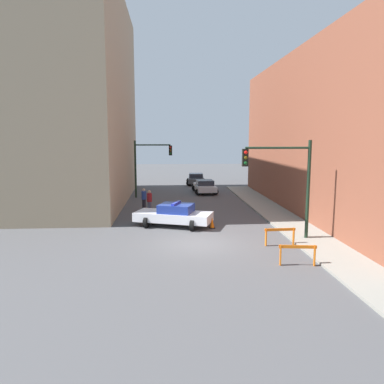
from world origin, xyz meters
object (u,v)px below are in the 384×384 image
object	(u,v)px
parked_car_near	(205,186)
pedestrian_crossing	(149,201)
traffic_light_far	(147,160)
barrier_mid	(280,234)
pedestrian_corner	(144,199)
barrier_front	(298,252)
traffic_light_near	(287,175)
police_car	(174,215)
traffic_cone	(212,223)
parked_car_mid	(196,179)

from	to	relation	value
parked_car_near	pedestrian_crossing	size ratio (longest dim) A/B	2.64
traffic_light_far	barrier_mid	size ratio (longest dim) A/B	3.25
pedestrian_corner	barrier_front	distance (m)	14.91
traffic_light_near	barrier_mid	world-z (taller)	traffic_light_near
barrier_mid	police_car	bearing A→B (deg)	139.18
traffic_light_far	traffic_cone	xyz separation A→B (m)	(4.48, -12.22, -3.08)
traffic_light_far	pedestrian_crossing	distance (m)	7.69
police_car	barrier_front	size ratio (longest dim) A/B	3.17
traffic_light_far	police_car	xyz separation A→B (m)	(2.18, -11.58, -2.67)
pedestrian_crossing	traffic_cone	xyz separation A→B (m)	(4.00, -4.97, -0.54)
parked_car_near	pedestrian_corner	distance (m)	10.12
parked_car_near	pedestrian_corner	world-z (taller)	pedestrian_corner
parked_car_mid	barrier_mid	world-z (taller)	parked_car_mid
traffic_light_near	barrier_mid	size ratio (longest dim) A/B	3.25
traffic_light_near	pedestrian_corner	distance (m)	12.36
traffic_light_near	barrier_front	size ratio (longest dim) A/B	3.26
traffic_cone	traffic_light_near	bearing A→B (deg)	-39.74
traffic_light_near	parked_car_near	bearing A→B (deg)	98.26
parked_car_near	barrier_mid	bearing A→B (deg)	-86.52
traffic_light_near	traffic_cone	distance (m)	5.63
parked_car_near	barrier_front	bearing A→B (deg)	-87.77
parked_car_near	pedestrian_crossing	world-z (taller)	pedestrian_crossing
police_car	barrier_mid	world-z (taller)	police_car
traffic_light_far	parked_car_mid	bearing A→B (deg)	61.29
traffic_light_near	traffic_cone	bearing A→B (deg)	140.26
traffic_light_near	pedestrian_corner	world-z (taller)	traffic_light_near
police_car	pedestrian_corner	distance (m)	5.83
traffic_light_near	barrier_front	xyz separation A→B (m)	(-0.72, -3.99, -2.91)
traffic_light_near	barrier_mid	xyz separation A→B (m)	(-0.57, -0.97, -2.91)
parked_car_mid	barrier_front	world-z (taller)	parked_car_mid
barrier_front	traffic_cone	bearing A→B (deg)	112.21
parked_car_near	traffic_light_far	bearing A→B (deg)	-159.56
pedestrian_crossing	traffic_cone	size ratio (longest dim) A/B	2.53
barrier_front	parked_car_mid	bearing A→B (deg)	94.32
traffic_cone	parked_car_near	bearing A→B (deg)	86.02
traffic_cone	traffic_light_far	bearing A→B (deg)	110.12
traffic_light_far	barrier_front	bearing A→B (deg)	-69.12
barrier_front	traffic_light_near	bearing A→B (deg)	79.77
traffic_light_far	police_car	distance (m)	12.08
traffic_light_near	police_car	size ratio (longest dim) A/B	1.03
traffic_cone	pedestrian_corner	bearing A→B (deg)	126.48
pedestrian_corner	barrier_mid	size ratio (longest dim) A/B	1.04
police_car	barrier_mid	bearing A→B (deg)	-111.58
parked_car_near	pedestrian_crossing	distance (m)	10.82
pedestrian_corner	barrier_mid	world-z (taller)	pedestrian_corner
police_car	traffic_cone	xyz separation A→B (m)	(2.30, -0.64, -0.41)
traffic_light_far	parked_car_near	world-z (taller)	traffic_light_far
traffic_light_near	pedestrian_corner	xyz separation A→B (m)	(-8.03, 9.00, -2.67)
parked_car_mid	pedestrian_crossing	size ratio (longest dim) A/B	2.65
parked_car_near	traffic_cone	distance (m)	14.59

